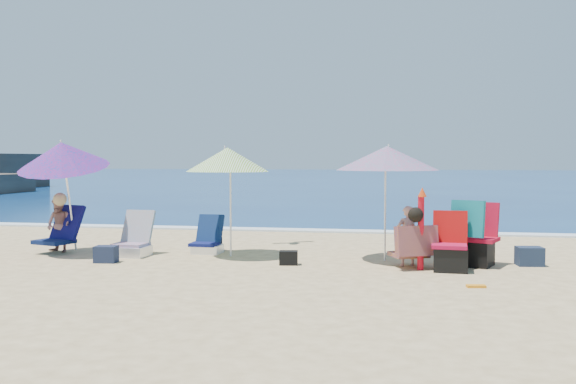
% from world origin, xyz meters
% --- Properties ---
extents(ground, '(120.00, 120.00, 0.00)m').
position_xyz_m(ground, '(0.00, 0.00, 0.00)').
color(ground, '#D8BC84').
rests_on(ground, ground).
extents(sea, '(120.00, 80.00, 0.12)m').
position_xyz_m(sea, '(0.00, 45.00, -0.05)').
color(sea, navy).
rests_on(sea, ground).
extents(foam, '(120.00, 0.50, 0.04)m').
position_xyz_m(foam, '(0.00, 5.10, 0.02)').
color(foam, white).
rests_on(foam, ground).
extents(umbrella_turquoise, '(2.09, 2.09, 1.87)m').
position_xyz_m(umbrella_turquoise, '(1.26, 1.21, 1.64)').
color(umbrella_turquoise, white).
rests_on(umbrella_turquoise, ground).
extents(umbrella_striped, '(1.45, 1.45, 1.85)m').
position_xyz_m(umbrella_striped, '(-1.36, 1.22, 1.62)').
color(umbrella_striped, silver).
rests_on(umbrella_striped, ground).
extents(umbrella_blue, '(1.60, 1.66, 2.07)m').
position_xyz_m(umbrella_blue, '(-4.16, 0.91, 1.70)').
color(umbrella_blue, white).
rests_on(umbrella_blue, ground).
extents(furled_umbrella, '(0.14, 0.14, 1.22)m').
position_xyz_m(furled_umbrella, '(1.78, 0.45, 0.67)').
color(furled_umbrella, red).
rests_on(furled_umbrella, ground).
extents(chair_navy, '(0.52, 0.59, 0.65)m').
position_xyz_m(chair_navy, '(-1.81, 1.53, 0.17)').
color(chair_navy, '#0E144F').
rests_on(chair_navy, ground).
extents(chair_rainbow, '(0.58, 0.71, 0.75)m').
position_xyz_m(chair_rainbow, '(-2.95, 1.01, 0.20)').
color(chair_rainbow, '#E86B51').
rests_on(chair_rainbow, ground).
extents(camp_chair_left, '(0.54, 0.54, 0.87)m').
position_xyz_m(camp_chair_left, '(2.20, 0.45, 0.26)').
color(camp_chair_left, '#AF0C33').
rests_on(camp_chair_left, ground).
extents(camp_chair_right, '(0.95, 0.74, 1.01)m').
position_xyz_m(camp_chair_right, '(2.57, 0.95, 0.37)').
color(camp_chair_right, '#B10C25').
rests_on(camp_chair_right, ground).
extents(person_center, '(0.77, 0.82, 0.93)m').
position_xyz_m(person_center, '(1.64, 0.64, 0.45)').
color(person_center, tan).
rests_on(person_center, ground).
extents(person_left, '(0.80, 0.79, 1.05)m').
position_xyz_m(person_left, '(-4.37, 1.14, 0.48)').
color(person_left, '#AB7166').
rests_on(person_left, ground).
extents(bag_navy_a, '(0.35, 0.27, 0.26)m').
position_xyz_m(bag_navy_a, '(-3.08, 0.27, 0.13)').
color(bag_navy_a, '#1B233B').
rests_on(bag_navy_a, ground).
extents(bag_black_a, '(0.36, 0.30, 0.23)m').
position_xyz_m(bag_black_a, '(-1.84, 1.86, 0.11)').
color(bag_black_a, black).
rests_on(bag_black_a, ground).
extents(bag_navy_b, '(0.42, 0.33, 0.29)m').
position_xyz_m(bag_navy_b, '(3.43, 1.14, 0.14)').
color(bag_navy_b, '#1C283D').
rests_on(bag_navy_b, ground).
extents(bag_black_b, '(0.30, 0.23, 0.21)m').
position_xyz_m(bag_black_b, '(-0.21, 0.56, 0.11)').
color(bag_black_b, black).
rests_on(bag_black_b, ground).
extents(orange_item, '(0.25, 0.14, 0.03)m').
position_xyz_m(orange_item, '(2.44, -0.73, 0.02)').
color(orange_item, orange).
rests_on(orange_item, ground).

